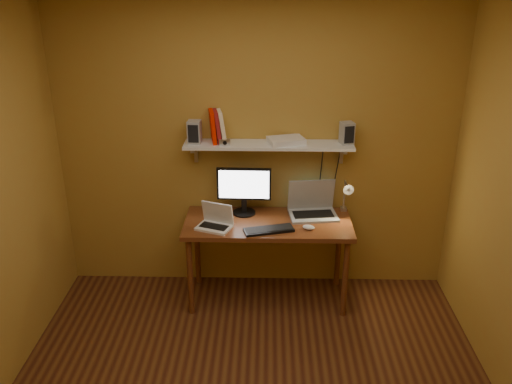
{
  "coord_description": "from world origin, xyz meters",
  "views": [
    {
      "loc": [
        0.1,
        -2.8,
        2.75
      ],
      "look_at": [
        0.01,
        1.18,
        1.06
      ],
      "focal_mm": 38.0,
      "sensor_mm": 36.0,
      "label": 1
    }
  ],
  "objects_px": {
    "speaker_left": "(194,132)",
    "netbook": "(216,221)",
    "shelf_camera": "(225,142)",
    "router": "(286,141)",
    "desk": "(268,231)",
    "laptop": "(312,206)",
    "mouse": "(309,227)",
    "speaker_right": "(347,133)",
    "keyboard": "(269,230)",
    "monitor": "(244,188)",
    "wall_shelf": "(269,145)",
    "desk_lamp": "(347,194)"
  },
  "relations": [
    {
      "from": "laptop",
      "to": "desk_lamp",
      "type": "relative_size",
      "value": 1.15
    },
    {
      "from": "netbook",
      "to": "mouse",
      "type": "xyz_separation_m",
      "value": [
        0.76,
        -0.03,
        -0.04
      ]
    },
    {
      "from": "router",
      "to": "speaker_right",
      "type": "bearing_deg",
      "value": 0.85
    },
    {
      "from": "speaker_left",
      "to": "netbook",
      "type": "bearing_deg",
      "value": -54.68
    },
    {
      "from": "mouse",
      "to": "router",
      "type": "relative_size",
      "value": 0.35
    },
    {
      "from": "mouse",
      "to": "shelf_camera",
      "type": "bearing_deg",
      "value": 177.98
    },
    {
      "from": "speaker_right",
      "to": "mouse",
      "type": "bearing_deg",
      "value": -147.63
    },
    {
      "from": "mouse",
      "to": "desk_lamp",
      "type": "bearing_deg",
      "value": 57.18
    },
    {
      "from": "router",
      "to": "keyboard",
      "type": "bearing_deg",
      "value": -110.29
    },
    {
      "from": "mouse",
      "to": "router",
      "type": "xyz_separation_m",
      "value": [
        -0.19,
        0.33,
        0.63
      ]
    },
    {
      "from": "netbook",
      "to": "router",
      "type": "bearing_deg",
      "value": 48.81
    },
    {
      "from": "laptop",
      "to": "speaker_left",
      "type": "bearing_deg",
      "value": 171.1
    },
    {
      "from": "wall_shelf",
      "to": "keyboard",
      "type": "distance_m",
      "value": 0.7
    },
    {
      "from": "netbook",
      "to": "shelf_camera",
      "type": "distance_m",
      "value": 0.64
    },
    {
      "from": "keyboard",
      "to": "speaker_left",
      "type": "bearing_deg",
      "value": 134.54
    },
    {
      "from": "laptop",
      "to": "router",
      "type": "relative_size",
      "value": 1.49
    },
    {
      "from": "wall_shelf",
      "to": "speaker_left",
      "type": "relative_size",
      "value": 7.39
    },
    {
      "from": "wall_shelf",
      "to": "speaker_left",
      "type": "bearing_deg",
      "value": -179.73
    },
    {
      "from": "laptop",
      "to": "mouse",
      "type": "bearing_deg",
      "value": -106.45
    },
    {
      "from": "netbook",
      "to": "wall_shelf",
      "type": "bearing_deg",
      "value": 55.96
    },
    {
      "from": "wall_shelf",
      "to": "monitor",
      "type": "height_order",
      "value": "wall_shelf"
    },
    {
      "from": "desk",
      "to": "laptop",
      "type": "distance_m",
      "value": 0.44
    },
    {
      "from": "desk_lamp",
      "to": "mouse",
      "type": "bearing_deg",
      "value": -141.75
    },
    {
      "from": "desk",
      "to": "desk_lamp",
      "type": "height_order",
      "value": "desk_lamp"
    },
    {
      "from": "monitor",
      "to": "router",
      "type": "height_order",
      "value": "router"
    },
    {
      "from": "netbook",
      "to": "desk_lamp",
      "type": "distance_m",
      "value": 1.12
    },
    {
      "from": "shelf_camera",
      "to": "router",
      "type": "relative_size",
      "value": 0.32
    },
    {
      "from": "keyboard",
      "to": "speaker_left",
      "type": "xyz_separation_m",
      "value": [
        -0.62,
        0.36,
        0.71
      ]
    },
    {
      "from": "mouse",
      "to": "speaker_right",
      "type": "relative_size",
      "value": 0.55
    },
    {
      "from": "wall_shelf",
      "to": "keyboard",
      "type": "relative_size",
      "value": 3.49
    },
    {
      "from": "desk",
      "to": "laptop",
      "type": "relative_size",
      "value": 3.24
    },
    {
      "from": "monitor",
      "to": "mouse",
      "type": "relative_size",
      "value": 4.6
    },
    {
      "from": "wall_shelf",
      "to": "mouse",
      "type": "bearing_deg",
      "value": -44.65
    },
    {
      "from": "desk_lamp",
      "to": "wall_shelf",
      "type": "bearing_deg",
      "value": 174.12
    },
    {
      "from": "desk",
      "to": "speaker_right",
      "type": "xyz_separation_m",
      "value": [
        0.64,
        0.2,
        0.8
      ]
    },
    {
      "from": "desk",
      "to": "speaker_right",
      "type": "height_order",
      "value": "speaker_right"
    },
    {
      "from": "desk_lamp",
      "to": "speaker_left",
      "type": "distance_m",
      "value": 1.37
    },
    {
      "from": "monitor",
      "to": "speaker_left",
      "type": "bearing_deg",
      "value": 177.12
    },
    {
      "from": "monitor",
      "to": "laptop",
      "type": "height_order",
      "value": "monitor"
    },
    {
      "from": "wall_shelf",
      "to": "mouse",
      "type": "height_order",
      "value": "wall_shelf"
    },
    {
      "from": "wall_shelf",
      "to": "laptop",
      "type": "height_order",
      "value": "wall_shelf"
    },
    {
      "from": "keyboard",
      "to": "speaker_left",
      "type": "distance_m",
      "value": 1.01
    },
    {
      "from": "keyboard",
      "to": "mouse",
      "type": "distance_m",
      "value": 0.33
    },
    {
      "from": "shelf_camera",
      "to": "router",
      "type": "distance_m",
      "value": 0.51
    },
    {
      "from": "desk",
      "to": "speaker_left",
      "type": "bearing_deg",
      "value": 162.62
    },
    {
      "from": "shelf_camera",
      "to": "keyboard",
      "type": "bearing_deg",
      "value": -39.74
    },
    {
      "from": "speaker_left",
      "to": "wall_shelf",
      "type": "bearing_deg",
      "value": 4.05
    },
    {
      "from": "speaker_right",
      "to": "router",
      "type": "bearing_deg",
      "value": 165.76
    },
    {
      "from": "keyboard",
      "to": "mouse",
      "type": "height_order",
      "value": "mouse"
    },
    {
      "from": "keyboard",
      "to": "router",
      "type": "distance_m",
      "value": 0.75
    }
  ]
}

